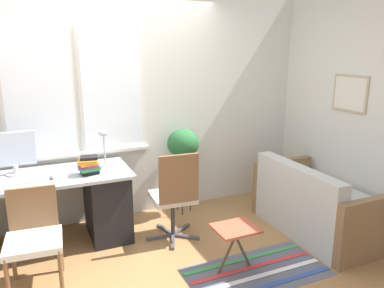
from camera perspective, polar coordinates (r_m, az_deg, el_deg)
ground_plane at (r=4.02m, az=-8.50°, el=-15.05°), size 14.00×14.00×0.00m
wall_back_with_window at (r=4.34m, az=-12.29°, el=5.94°), size 9.00×0.12×2.70m
wall_right_with_picture at (r=4.78m, az=20.27°, el=6.08°), size 0.08×9.00×2.70m
desk at (r=4.08m, az=-22.44°, el=-9.38°), size 1.85×0.73×0.75m
monitor at (r=4.06m, az=-25.52°, el=-1.20°), size 0.40×0.18×0.43m
keyboard at (r=3.84m, az=-24.83°, el=-5.32°), size 0.41×0.11×0.02m
mouse at (r=3.84m, az=-20.53°, el=-4.74°), size 0.04×0.07×0.04m
desk_lamp at (r=4.06m, az=-13.26°, el=0.19°), size 0.15×0.15×0.39m
book_stack at (r=3.84m, az=-15.45°, el=-3.10°), size 0.23×0.20×0.19m
desk_chair_wooden at (r=3.46m, az=-22.99°, el=-12.72°), size 0.48×0.48×0.83m
office_chair_swivel at (r=3.88m, az=-2.65°, el=-7.74°), size 0.55×0.57×0.97m
couch_loveseat at (r=4.37m, az=18.49°, el=-9.09°), size 0.80×1.44×0.78m
plant_stand at (r=4.53m, az=-1.34°, el=-4.46°), size 0.22×0.22×0.59m
potted_plant at (r=4.43m, az=-1.37°, el=-0.18°), size 0.38×0.38×0.46m
floor_rug_striped at (r=3.63m, az=9.84°, el=-18.59°), size 1.28×0.66×0.01m
folding_stool at (r=3.44m, az=6.65°, el=-13.12°), size 0.38×0.32×0.43m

